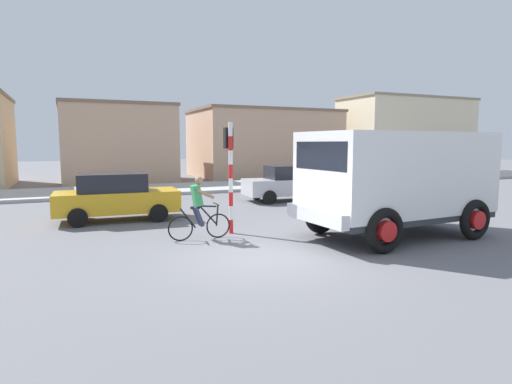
{
  "coord_description": "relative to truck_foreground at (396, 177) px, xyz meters",
  "views": [
    {
      "loc": [
        -3.97,
        -8.63,
        2.61
      ],
      "look_at": [
        1.03,
        2.5,
        1.2
      ],
      "focal_mm": 29.85,
      "sensor_mm": 36.0,
      "label": 1
    }
  ],
  "objects": [
    {
      "name": "building_corner_right",
      "position": [
        6.5,
        22.4,
        0.96
      ],
      "size": [
        11.25,
        7.25,
        5.24
      ],
      "color": "tan",
      "rests_on": "ground"
    },
    {
      "name": "ground_plane",
      "position": [
        -4.36,
        -0.46,
        -1.67
      ],
      "size": [
        120.0,
        120.0,
        0.0
      ],
      "primitive_type": "plane",
      "color": "slate"
    },
    {
      "name": "car_red_near",
      "position": [
        -6.82,
        5.82,
        -0.85
      ],
      "size": [
        4.08,
        2.03,
        1.6
      ],
      "color": "gold",
      "rests_on": "ground"
    },
    {
      "name": "truck_foreground",
      "position": [
        0.0,
        0.0,
        0.0
      ],
      "size": [
        5.53,
        3.03,
        2.9
      ],
      "color": "white",
      "rests_on": "ground"
    },
    {
      "name": "building_set_back",
      "position": [
        18.95,
        19.71,
        1.58
      ],
      "size": [
        11.48,
        5.37,
        6.48
      ],
      "color": "beige",
      "rests_on": "ground"
    },
    {
      "name": "cyclist",
      "position": [
        -5.09,
        1.88,
        -0.8
      ],
      "size": [
        1.73,
        0.5,
        1.72
      ],
      "color": "black",
      "rests_on": "ground"
    },
    {
      "name": "car_white_mid",
      "position": [
        0.92,
        7.83,
        -0.85
      ],
      "size": [
        4.13,
        2.13,
        1.6
      ],
      "color": "#B7B7BC",
      "rests_on": "ground"
    },
    {
      "name": "building_mid_block",
      "position": [
        -5.07,
        21.16,
        0.92
      ],
      "size": [
        7.16,
        6.65,
        5.17
      ],
      "color": "tan",
      "rests_on": "ground"
    },
    {
      "name": "traffic_light_pole",
      "position": [
        -4.02,
        2.36,
        0.4
      ],
      "size": [
        0.24,
        0.43,
        3.2
      ],
      "color": "red",
      "rests_on": "ground"
    },
    {
      "name": "sidewalk_far",
      "position": [
        -4.36,
        14.36,
        -1.59
      ],
      "size": [
        80.0,
        5.0,
        0.16
      ],
      "primitive_type": "cube",
      "color": "#ADADA8",
      "rests_on": "ground"
    }
  ]
}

